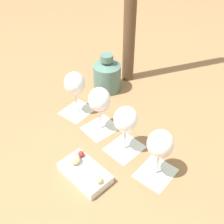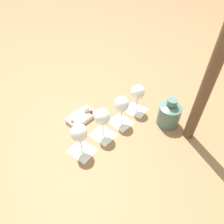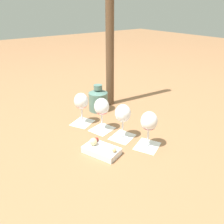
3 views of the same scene
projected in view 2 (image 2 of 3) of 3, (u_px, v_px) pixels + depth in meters
name	position (u px, v px, depth m)	size (l,w,h in m)	color
ground_plane	(112.00, 129.00, 1.09)	(8.00, 8.00, 0.00)	#936642
tasting_card_0	(136.00, 110.00, 1.20)	(0.15, 0.15, 0.00)	white
tasting_card_1	(121.00, 122.00, 1.13)	(0.13, 0.14, 0.00)	white
tasting_card_2	(103.00, 135.00, 1.06)	(0.14, 0.15, 0.00)	white
tasting_card_3	(82.00, 151.00, 0.98)	(0.14, 0.15, 0.00)	white
wine_glass_0	(138.00, 93.00, 1.12)	(0.08, 0.08, 0.18)	white
wine_glass_1	(122.00, 106.00, 1.04)	(0.08, 0.08, 0.18)	white
wine_glass_2	(102.00, 118.00, 0.97)	(0.08, 0.08, 0.18)	white
wine_glass_3	(79.00, 134.00, 0.90)	(0.08, 0.08, 0.18)	white
ceramic_vase	(169.00, 114.00, 1.08)	(0.12, 0.12, 0.17)	#4C7066
snack_dish	(82.00, 116.00, 1.14)	(0.19, 0.14, 0.07)	silver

